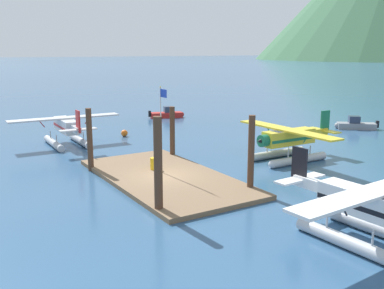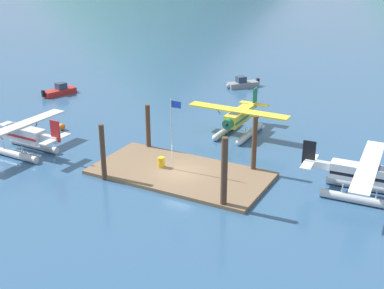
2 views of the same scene
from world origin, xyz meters
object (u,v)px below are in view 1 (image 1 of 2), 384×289
(seaplane_silver_port_aft, at_px, (66,129))
(boat_grey_open_north, at_px, (355,125))
(seaplane_white_stbd_fwd, at_px, (367,211))
(flagpole, at_px, (162,120))
(mooring_buoy, at_px, (124,133))
(fuel_drum, at_px, (154,164))
(boat_red_open_west, at_px, (167,114))
(seaplane_yellow_bow_centre, at_px, (288,142))

(seaplane_silver_port_aft, xyz_separation_m, boat_grey_open_north, (8.60, 30.89, -1.09))
(seaplane_silver_port_aft, distance_m, seaplane_white_stbd_fwd, 29.59)
(flagpole, relative_size, boat_grey_open_north, 1.47)
(flagpole, relative_size, seaplane_white_stbd_fwd, 0.59)
(mooring_buoy, xyz_separation_m, boat_grey_open_north, (9.76, 24.50, 0.14))
(fuel_drum, height_order, seaplane_white_stbd_fwd, seaplane_white_stbd_fwd)
(boat_grey_open_north, bearing_deg, flagpole, -78.60)
(fuel_drum, height_order, boat_grey_open_north, boat_grey_open_north)
(fuel_drum, bearing_deg, flagpole, 4.03)
(flagpole, distance_m, fuel_drum, 3.57)
(seaplane_silver_port_aft, distance_m, boat_red_open_west, 19.69)
(seaplane_yellow_bow_centre, bearing_deg, flagpole, -96.08)
(boat_red_open_west, bearing_deg, seaplane_yellow_bow_centre, -6.20)
(boat_red_open_west, height_order, boat_grey_open_north, same)
(seaplane_silver_port_aft, height_order, boat_grey_open_north, seaplane_silver_port_aft)
(mooring_buoy, height_order, boat_red_open_west, boat_red_open_west)
(mooring_buoy, relative_size, boat_grey_open_north, 0.17)
(seaplane_silver_port_aft, height_order, seaplane_white_stbd_fwd, same)
(seaplane_silver_port_aft, xyz_separation_m, boat_red_open_west, (-10.51, 16.62, -1.09))
(seaplane_white_stbd_fwd, xyz_separation_m, boat_grey_open_north, (-20.44, 25.16, -1.09))
(boat_red_open_west, bearing_deg, mooring_buoy, -47.58)
(fuel_drum, distance_m, boat_red_open_west, 27.45)
(seaplane_silver_port_aft, bearing_deg, seaplane_white_stbd_fwd, 11.16)
(mooring_buoy, xyz_separation_m, boat_red_open_west, (-9.35, 10.23, 0.14))
(seaplane_white_stbd_fwd, distance_m, boat_grey_open_north, 32.43)
(seaplane_white_stbd_fwd, height_order, boat_grey_open_north, seaplane_white_stbd_fwd)
(flagpole, relative_size, boat_red_open_west, 1.30)
(seaplane_yellow_bow_centre, relative_size, boat_red_open_west, 2.19)
(flagpole, xyz_separation_m, boat_grey_open_north, (-5.67, 28.13, -3.64))
(fuel_drum, bearing_deg, boat_red_open_west, 149.48)
(seaplane_silver_port_aft, height_order, boat_red_open_west, seaplane_silver_port_aft)
(seaplane_silver_port_aft, bearing_deg, boat_grey_open_north, 74.45)
(flagpole, relative_size, fuel_drum, 7.00)
(mooring_buoy, bearing_deg, boat_red_open_west, 132.42)
(fuel_drum, bearing_deg, seaplane_yellow_bow_centre, 78.29)
(mooring_buoy, xyz_separation_m, seaplane_white_stbd_fwd, (30.20, -0.66, 1.22))
(flagpole, height_order, seaplane_white_stbd_fwd, flagpole)
(mooring_buoy, relative_size, seaplane_silver_port_aft, 0.07)
(boat_grey_open_north, bearing_deg, seaplane_yellow_bow_centre, -68.16)
(seaplane_yellow_bow_centre, relative_size, seaplane_silver_port_aft, 1.00)
(flagpole, distance_m, seaplane_white_stbd_fwd, 15.28)
(seaplane_white_stbd_fwd, bearing_deg, seaplane_yellow_bow_centre, 149.30)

